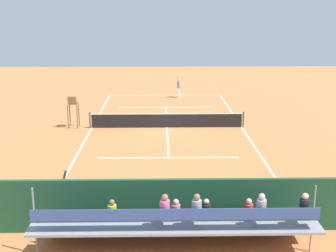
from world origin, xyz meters
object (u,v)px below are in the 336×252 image
umpire_chair (73,108)px  tennis_player (179,86)px  bleacher_stand (178,224)px  equipment_bag (184,218)px  tennis_ball_near (159,107)px  tennis_net (167,120)px  tennis_racket (168,97)px  line_judge (63,195)px  courtside_bench (229,207)px

umpire_chair → tennis_player: umpire_chair is taller
bleacher_stand → umpire_chair: bleacher_stand is taller
equipment_bag → tennis_ball_near: size_ratio=13.64×
bleacher_stand → tennis_net: bearing=-89.5°
equipment_bag → tennis_player: 23.25m
equipment_bag → tennis_racket: 23.34m
bleacher_stand → umpire_chair: bearing=-67.7°
tennis_racket → line_judge: bearing=79.2°
courtside_bench → tennis_net: bearing=-80.9°
tennis_ball_near → tennis_net: bearing=95.5°
bleacher_stand → tennis_racket: (-0.13, -25.30, -0.95)m
tennis_ball_near → line_judge: 19.26m
bleacher_stand → tennis_racket: 25.32m
equipment_bag → umpire_chair: bearing=-63.9°
courtside_bench → tennis_racket: bearing=-85.4°
tennis_ball_near → umpire_chair: bearing=45.5°
tennis_net → line_judge: bearing=72.5°
bleacher_stand → line_judge: size_ratio=4.70×
bleacher_stand → line_judge: bleacher_stand is taller
umpire_chair → courtside_bench: 15.78m
courtside_bench → tennis_player: 23.12m
bleacher_stand → tennis_racket: size_ratio=15.66×
umpire_chair → equipment_bag: size_ratio=2.38×
tennis_net → tennis_ball_near: 5.90m
equipment_bag → tennis_net: bearing=-88.2°
courtside_bench → tennis_racket: (1.86, -23.21, -0.54)m
tennis_player → tennis_ball_near: size_ratio=29.18×
tennis_ball_near → bleacher_stand: bearing=91.9°
tennis_net → courtside_bench: (-2.13, 13.27, 0.06)m
bleacher_stand → equipment_bag: size_ratio=10.07×
tennis_racket → tennis_ball_near: bearing=78.5°
tennis_player → tennis_racket: 1.38m
tennis_net → bleacher_stand: bleacher_stand is taller
tennis_net → tennis_racket: 9.95m
tennis_player → courtside_bench: bearing=92.3°
courtside_bench → tennis_ball_near: (2.69, -19.12, -0.53)m
bleacher_stand → courtside_bench: 2.92m
tennis_player → tennis_racket: bearing=-7.0°
umpire_chair → tennis_racket: umpire_chair is taller
equipment_bag → tennis_player: (-0.78, -23.22, 0.84)m
umpire_chair → tennis_player: bearing=-127.3°
bleacher_stand → umpire_chair: size_ratio=4.23×
tennis_net → line_judge: line_judge is taller
tennis_net → tennis_player: tennis_player is taller
courtside_bench → equipment_bag: courtside_bench is taller
umpire_chair → courtside_bench: bearing=121.9°
line_judge → courtside_bench: bearing=178.0°
tennis_ball_near → courtside_bench: bearing=98.0°
tennis_player → line_judge: 23.48m
umpire_chair → tennis_ball_near: umpire_chair is taller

